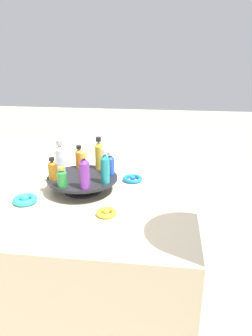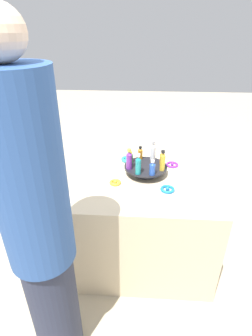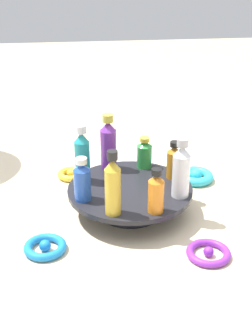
# 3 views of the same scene
# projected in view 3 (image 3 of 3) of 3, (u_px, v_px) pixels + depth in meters

# --- Properties ---
(party_table) EXTENTS (0.98, 0.98, 0.72)m
(party_table) POSITION_uv_depth(u_px,v_px,m) (130.00, 318.00, 1.35)
(party_table) COLOR beige
(party_table) RESTS_ON ground_plane
(display_stand) EXTENTS (0.31, 0.31, 0.07)m
(display_stand) POSITION_uv_depth(u_px,v_px,m) (130.00, 195.00, 1.17)
(display_stand) COLOR black
(display_stand) RESTS_ON party_table
(bottle_amber) EXTENTS (0.04, 0.04, 0.10)m
(bottle_amber) POSITION_uv_depth(u_px,v_px,m) (174.00, 161.00, 1.19)
(bottle_amber) COLOR #AD6B19
(bottle_amber) RESTS_ON display_stand
(bottle_green) EXTENTS (0.04, 0.04, 0.09)m
(bottle_green) POSITION_uv_depth(u_px,v_px,m) (144.00, 154.00, 1.25)
(bottle_green) COLOR #288438
(bottle_green) RESTS_ON display_stand
(bottle_purple) EXTENTS (0.04, 0.04, 0.15)m
(bottle_purple) POSITION_uv_depth(u_px,v_px,m) (108.00, 144.00, 1.23)
(bottle_purple) COLOR #702D93
(bottle_purple) RESTS_ON display_stand
(bottle_teal) EXTENTS (0.04, 0.04, 0.15)m
(bottle_teal) POSITION_uv_depth(u_px,v_px,m) (82.00, 156.00, 1.16)
(bottle_teal) COLOR teal
(bottle_teal) RESTS_ON display_stand
(bottle_blue) EXTENTS (0.04, 0.04, 0.11)m
(bottle_blue) POSITION_uv_depth(u_px,v_px,m) (82.00, 181.00, 1.09)
(bottle_blue) COLOR #234CAD
(bottle_blue) RESTS_ON display_stand
(bottle_gold) EXTENTS (0.04, 0.04, 0.15)m
(bottle_gold) POSITION_uv_depth(u_px,v_px,m) (113.00, 185.00, 1.02)
(bottle_gold) COLOR gold
(bottle_gold) RESTS_ON display_stand
(bottle_orange) EXTENTS (0.04, 0.04, 0.11)m
(bottle_orange) POSITION_uv_depth(u_px,v_px,m) (156.00, 192.00, 1.04)
(bottle_orange) COLOR orange
(bottle_orange) RESTS_ON display_stand
(bottle_clear) EXTENTS (0.04, 0.04, 0.15)m
(bottle_clear) POSITION_uv_depth(u_px,v_px,m) (181.00, 170.00, 1.09)
(bottle_clear) COLOR silver
(bottle_clear) RESTS_ON display_stand
(ribbon_bow_purple) EXTENTS (0.10, 0.10, 0.02)m
(ribbon_bow_purple) POSITION_uv_depth(u_px,v_px,m) (208.00, 253.00, 1.01)
(ribbon_bow_purple) COLOR purple
(ribbon_bow_purple) RESTS_ON party_table
(ribbon_bow_teal) EXTENTS (0.10, 0.10, 0.04)m
(ribbon_bow_teal) POSITION_uv_depth(u_px,v_px,m) (196.00, 176.00, 1.33)
(ribbon_bow_teal) COLOR #2DB7CC
(ribbon_bow_teal) RESTS_ON party_table
(ribbon_bow_gold) EXTENTS (0.08, 0.08, 0.03)m
(ribbon_bow_gold) POSITION_uv_depth(u_px,v_px,m) (71.00, 174.00, 1.35)
(ribbon_bow_gold) COLOR gold
(ribbon_bow_gold) RESTS_ON party_table
(ribbon_bow_blue) EXTENTS (0.10, 0.10, 0.03)m
(ribbon_bow_blue) POSITION_uv_depth(u_px,v_px,m) (45.00, 247.00, 1.03)
(ribbon_bow_blue) COLOR blue
(ribbon_bow_blue) RESTS_ON party_table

